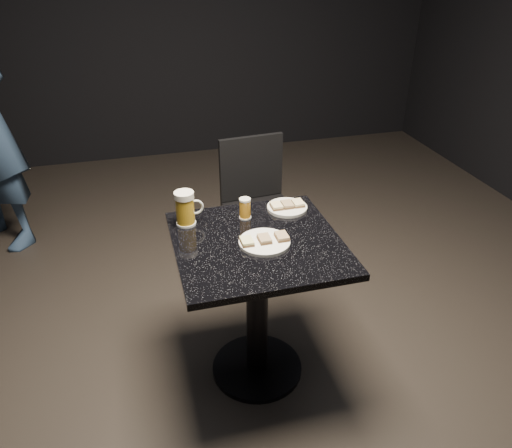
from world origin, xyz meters
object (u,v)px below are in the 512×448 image
at_px(plate_large, 264,242).
at_px(table, 257,287).
at_px(beer_mug, 186,208).
at_px(chair, 258,201).
at_px(plate_small, 287,208).
at_px(beer_tumbler, 245,208).

height_order(plate_large, table, plate_large).
bearing_deg(beer_mug, chair, 50.63).
distance_m(plate_small, table, 0.40).
bearing_deg(plate_large, beer_mug, 139.07).
bearing_deg(beer_mug, table, -39.55).
distance_m(beer_mug, beer_tumbler, 0.27).
bearing_deg(plate_large, chair, 76.44).
relative_size(table, chair, 0.87).
bearing_deg(chair, plate_large, -103.56).
bearing_deg(table, plate_small, 48.46).
bearing_deg(beer_mug, plate_small, 2.21).
distance_m(plate_large, beer_mug, 0.39).
bearing_deg(beer_tumbler, plate_large, -84.24).
height_order(plate_small, beer_tumbler, beer_tumbler).
bearing_deg(plate_small, beer_mug, -177.79).
relative_size(plate_small, beer_mug, 1.20).
xyz_separation_m(plate_small, beer_tumbler, (-0.21, -0.03, 0.04)).
relative_size(plate_small, table, 0.25).
bearing_deg(beer_tumbler, chair, 69.58).
bearing_deg(plate_large, beer_tumbler, 95.76).
relative_size(plate_small, beer_tumbler, 1.93).
bearing_deg(beer_tumbler, table, -89.69).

